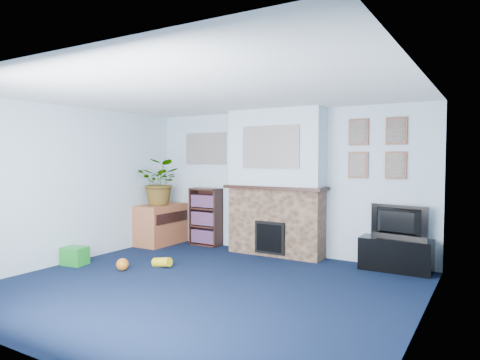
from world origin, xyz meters
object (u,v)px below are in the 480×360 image
Objects in this scene: sideboard at (161,225)px; tv_stand at (396,255)px; bookshelf at (206,218)px; television at (397,222)px.

tv_stand is at bearing 3.86° from sideboard.
bookshelf reaches higher than sideboard.
bookshelf is at bearing 24.54° from sideboard.
television reaches higher than sideboard.
television is 4.18m from sideboard.
bookshelf is at bearing 178.70° from tv_stand.
bookshelf reaches higher than television.
tv_stand is 0.93× the size of bookshelf.
tv_stand is 4.16m from sideboard.
bookshelf is 1.10× the size of sideboard.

